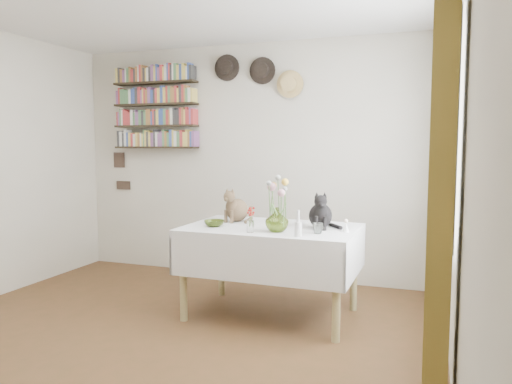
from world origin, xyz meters
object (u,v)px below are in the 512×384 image
at_px(tabby_cat, 237,204).
at_px(black_cat, 321,209).
at_px(flower_vase, 277,220).
at_px(dining_table, 271,249).
at_px(bookshelf_unit, 156,108).

height_order(tabby_cat, black_cat, black_cat).
bearing_deg(flower_vase, black_cat, 46.34).
height_order(dining_table, flower_vase, flower_vase).
distance_m(black_cat, flower_vase, 0.41).
height_order(dining_table, bookshelf_unit, bookshelf_unit).
relative_size(dining_table, bookshelf_unit, 1.43).
bearing_deg(black_cat, dining_table, 179.43).
relative_size(tabby_cat, flower_vase, 1.61).
bearing_deg(dining_table, tabby_cat, 154.13).
distance_m(tabby_cat, black_cat, 0.78).
bearing_deg(tabby_cat, flower_vase, -22.56).
distance_m(tabby_cat, flower_vase, 0.63).
height_order(dining_table, black_cat, black_cat).
bearing_deg(flower_vase, tabby_cat, 141.04).
relative_size(black_cat, flower_vase, 1.63).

